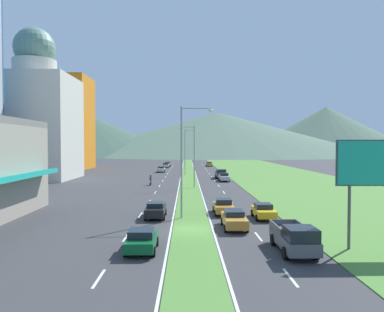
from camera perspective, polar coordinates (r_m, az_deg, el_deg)
ground_plane at (r=31.51m, az=-0.01°, el=-11.27°), size 600.00×600.00×0.00m
grass_median at (r=90.97m, az=-0.55°, el=-2.70°), size 3.20×240.00×0.06m
grass_verge_right at (r=93.38m, az=12.20°, el=-2.63°), size 24.00×240.00×0.06m
lane_dash_left_1 at (r=21.30m, az=-14.10°, el=-17.76°), size 0.16×2.80×0.01m
lane_dash_left_2 at (r=29.61m, az=-10.09°, el=-12.14°), size 0.16×2.80×0.01m
lane_dash_left_3 at (r=38.15m, az=-7.93°, el=-8.98°), size 0.16×2.80×0.01m
lane_dash_left_4 at (r=46.81m, az=-6.59°, el=-6.97°), size 0.16×2.80×0.01m
lane_dash_left_5 at (r=55.52m, az=-5.67°, el=-5.59°), size 0.16×2.80×0.01m
lane_dash_left_6 at (r=64.26m, az=-5.00°, el=-4.59°), size 0.16×2.80×0.01m
lane_dash_left_7 at (r=73.02m, az=-4.50°, el=-3.82°), size 0.16×2.80×0.01m
lane_dash_left_8 at (r=81.80m, az=-4.10°, el=-3.22°), size 0.16×2.80×0.01m
lane_dash_left_9 at (r=90.59m, az=-3.78°, el=-2.74°), size 0.16×2.80×0.01m
lane_dash_left_10 at (r=99.39m, az=-3.52°, el=-2.34°), size 0.16×2.80×0.01m
lane_dash_left_11 at (r=108.19m, az=-3.30°, el=-2.01°), size 0.16×2.80×0.01m
lane_dash_left_12 at (r=117.00m, az=-3.12°, el=-1.72°), size 0.16×2.80×0.01m
lane_dash_left_13 at (r=125.81m, az=-2.96°, el=-1.48°), size 0.16×2.80×0.01m
lane_dash_left_14 at (r=134.63m, az=-2.82°, el=-1.26°), size 0.16×2.80×0.01m
lane_dash_right_1 at (r=21.51m, az=14.85°, el=-17.57°), size 0.16×2.80×0.01m
lane_dash_right_2 at (r=29.76m, az=10.15°, el=-12.07°), size 0.16×2.80×0.01m
lane_dash_right_3 at (r=38.27m, az=7.60°, el=-8.94°), size 0.16×2.80×0.01m
lane_dash_right_4 at (r=46.90m, az=6.01°, el=-6.95°), size 0.16×2.80×0.01m
lane_dash_right_5 at (r=55.60m, az=4.92°, el=-5.58°), size 0.16×2.80×0.01m
lane_dash_right_6 at (r=64.33m, az=4.13°, el=-4.58°), size 0.16×2.80×0.01m
lane_dash_right_7 at (r=73.09m, az=3.53°, el=-3.82°), size 0.16×2.80×0.01m
lane_dash_right_8 at (r=81.86m, az=3.06°, el=-3.22°), size 0.16×2.80×0.01m
lane_dash_right_9 at (r=90.64m, az=2.68°, el=-2.73°), size 0.16×2.80×0.01m
lane_dash_right_10 at (r=99.44m, az=2.36°, el=-2.34°), size 0.16×2.80×0.01m
lane_dash_right_11 at (r=108.24m, az=2.10°, el=-2.00°), size 0.16×2.80×0.01m
lane_dash_right_12 at (r=117.04m, az=1.88°, el=-1.72°), size 0.16×2.80×0.01m
lane_dash_right_13 at (r=125.85m, az=1.69°, el=-1.47°), size 0.16×2.80×0.01m
lane_dash_right_14 at (r=134.66m, az=1.53°, el=-1.26°), size 0.16×2.80×0.01m
edge_line_median_left at (r=90.99m, az=-1.66°, el=-2.72°), size 0.16×240.00×0.01m
edge_line_median_right at (r=91.00m, az=0.55°, el=-2.71°), size 0.16×240.00×0.01m
domed_building at (r=83.21m, az=-22.90°, el=5.41°), size 15.55×15.55×30.98m
midrise_colored at (r=115.74m, az=-19.01°, el=4.81°), size 14.68×14.68×26.91m
hill_far_left at (r=264.13m, az=-16.76°, el=3.39°), size 137.49×137.49×29.95m
hill_far_center at (r=283.15m, az=3.99°, el=3.49°), size 225.78×225.78×31.36m
hill_far_right at (r=345.18m, az=19.84°, el=3.80°), size 145.73×145.73×40.00m
street_lamp_near at (r=35.46m, az=-1.13°, el=0.15°), size 3.17×0.47×10.72m
street_lamp_mid at (r=60.68m, az=0.11°, el=0.46°), size 2.57×0.31×10.12m
street_lamp_far at (r=85.92m, az=-0.90°, el=1.05°), size 3.06×0.32×10.62m
billboard_roadside at (r=27.89m, az=26.78°, el=-1.55°), size 5.81×0.28×7.44m
car_0 at (r=72.31m, az=4.95°, el=-3.24°), size 1.94×4.46×1.62m
car_1 at (r=95.80m, az=-4.75°, el=-2.03°), size 1.93×4.04×1.53m
car_2 at (r=36.60m, az=-5.59°, el=-8.19°), size 1.94×4.37×1.53m
car_3 at (r=32.13m, az=6.48°, el=-9.59°), size 1.96×4.63×1.52m
car_4 at (r=114.47m, az=-4.02°, el=-1.41°), size 1.98×4.49×1.53m
car_5 at (r=25.55m, az=-7.73°, el=-12.63°), size 2.02×4.06×1.49m
car_6 at (r=120.86m, az=-3.76°, el=-1.24°), size 1.94×4.28×1.55m
car_7 at (r=36.68m, az=10.91°, el=-8.27°), size 1.93×4.01×1.43m
car_8 at (r=38.55m, az=4.83°, el=-7.70°), size 2.01×4.19×1.53m
car_9 at (r=121.52m, az=2.66°, el=-1.24°), size 1.99×4.31×1.44m
pickup_truck_0 at (r=78.37m, az=4.43°, el=-2.73°), size 2.18×5.40×2.00m
pickup_truck_1 at (r=25.66m, az=15.48°, el=-12.10°), size 2.18×5.40×2.00m
motorcycle_rider at (r=65.45m, az=-6.37°, el=-3.83°), size 0.36×2.00×1.80m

